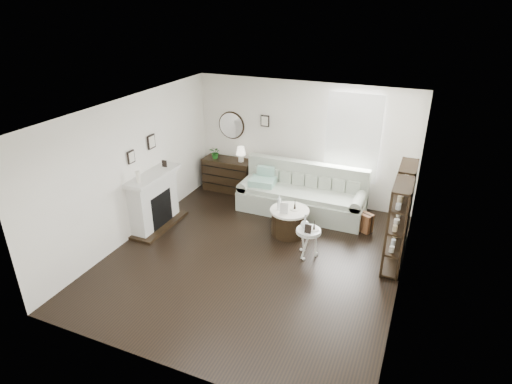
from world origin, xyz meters
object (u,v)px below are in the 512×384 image
at_px(dresser, 228,175).
at_px(drum_table, 289,221).
at_px(sofa, 302,197).
at_px(pedestal_table, 308,232).

relative_size(dresser, drum_table, 1.54).
relative_size(sofa, dresser, 2.28).
bearing_deg(sofa, dresser, 168.97).
bearing_deg(sofa, pedestal_table, -69.23).
distance_m(drum_table, pedestal_table, 0.87).
bearing_deg(drum_table, dresser, 145.24).
xyz_separation_m(drum_table, pedestal_table, (0.57, -0.62, 0.23)).
height_order(sofa, dresser, sofa).
bearing_deg(drum_table, pedestal_table, -47.59).
relative_size(dresser, pedestal_table, 2.18).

